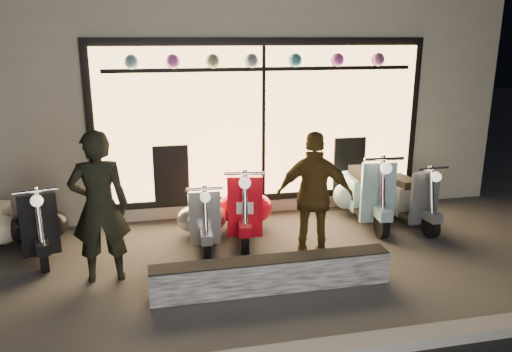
{
  "coord_description": "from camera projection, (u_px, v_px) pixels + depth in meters",
  "views": [
    {
      "loc": [
        -1.01,
        -5.81,
        2.89
      ],
      "look_at": [
        0.39,
        0.6,
        1.05
      ],
      "focal_mm": 35.0,
      "sensor_mm": 36.0,
      "label": 1
    }
  ],
  "objects": [
    {
      "name": "scooter_grey",
      "position": [
        403.0,
        197.0,
        8.0
      ],
      "size": [
        0.54,
        1.43,
        1.02
      ],
      "rotation": [
        0.0,
        0.0,
        0.1
      ],
      "color": "black",
      "rests_on": "ground"
    },
    {
      "name": "scooter_black",
      "position": [
        38.0,
        222.0,
        6.89
      ],
      "size": [
        0.68,
        1.45,
        1.03
      ],
      "rotation": [
        0.0,
        0.0,
        0.24
      ],
      "color": "black",
      "rests_on": "ground"
    },
    {
      "name": "scooter_red",
      "position": [
        245.0,
        204.0,
        7.55
      ],
      "size": [
        0.67,
        1.54,
        1.09
      ],
      "rotation": [
        0.0,
        0.0,
        -0.19
      ],
      "color": "black",
      "rests_on": "ground"
    },
    {
      "name": "woman",
      "position": [
        315.0,
        196.0,
        6.55
      ],
      "size": [
        1.09,
        0.72,
        1.73
      ],
      "primitive_type": "imported",
      "rotation": [
        0.0,
        0.0,
        2.82
      ],
      "color": "brown",
      "rests_on": "ground"
    },
    {
      "name": "man",
      "position": [
        100.0,
        207.0,
        5.91
      ],
      "size": [
        0.69,
        0.46,
        1.87
      ],
      "primitive_type": "imported",
      "rotation": [
        0.0,
        0.0,
        3.16
      ],
      "color": "black",
      "rests_on": "ground"
    },
    {
      "name": "graffiti_barrier",
      "position": [
        272.0,
        274.0,
        5.85
      ],
      "size": [
        2.84,
        0.28,
        0.4
      ],
      "primitive_type": "cube",
      "color": "black",
      "rests_on": "ground"
    },
    {
      "name": "scooter_silver",
      "position": [
        202.0,
        215.0,
        7.26
      ],
      "size": [
        0.45,
        1.32,
        0.95
      ],
      "rotation": [
        0.0,
        0.0,
        -0.04
      ],
      "color": "black",
      "rests_on": "ground"
    },
    {
      "name": "ground",
      "position": [
        237.0,
        268.0,
        6.45
      ],
      "size": [
        40.0,
        40.0,
        0.0
      ],
      "primitive_type": "plane",
      "color": "#383533",
      "rests_on": "ground"
    },
    {
      "name": "scooter_blue",
      "position": [
        364.0,
        191.0,
        8.11
      ],
      "size": [
        0.6,
        1.62,
        1.16
      ],
      "rotation": [
        0.0,
        0.0,
        -0.09
      ],
      "color": "black",
      "rests_on": "ground"
    },
    {
      "name": "shop_building",
      "position": [
        194.0,
        75.0,
        10.57
      ],
      "size": [
        10.2,
        6.23,
        4.2
      ],
      "color": "beige",
      "rests_on": "ground"
    }
  ]
}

